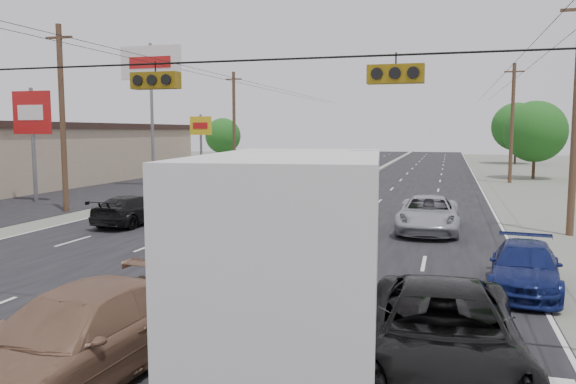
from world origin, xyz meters
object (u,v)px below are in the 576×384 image
utility_pole_left_b (62,118)px  black_suv (443,336)px  red_sedan (295,253)px  queue_car_b (330,249)px  pole_sign_mid (32,119)px  box_truck (299,260)px  utility_pole_right_c (512,122)px  tan_sedan (76,339)px  tree_right_mid (535,131)px  tree_right_far (516,127)px  queue_car_c (428,214)px  tree_left_far (223,136)px  oncoming_far (286,188)px  utility_pole_right_b (576,114)px  oncoming_near (133,210)px  pole_sign_far (201,131)px  queue_car_a (327,222)px  queue_car_d (525,268)px  pole_sign_billboard (151,72)px  utility_pole_left_c (234,123)px

utility_pole_left_b → black_suv: utility_pole_left_b is taller
red_sedan → queue_car_b: red_sedan is taller
pole_sign_mid → box_truck: 29.26m
utility_pole_right_c → tan_sedan: 44.43m
utility_pole_right_c → tree_right_mid: (2.50, 5.00, -0.77)m
utility_pole_right_c → box_truck: utility_pole_right_c is taller
tree_right_far → queue_car_c: tree_right_far is taller
tree_left_far → tan_sedan: (23.40, -62.81, -2.90)m
oncoming_far → queue_car_c: bearing=126.6°
box_truck → red_sedan: bearing=99.2°
box_truck → utility_pole_right_b: bearing=58.2°
tan_sedan → pole_sign_mid: bearing=137.9°
tree_right_mid → oncoming_near: tree_right_mid is taller
tree_right_far → box_truck: bearing=-98.8°
pole_sign_far → box_truck: 46.20m
pole_sign_far → queue_car_a: pole_sign_far is taller
pole_sign_far → queue_car_b: pole_sign_far is taller
utility_pole_left_b → tree_right_far: size_ratio=1.23×
queue_car_d → black_suv: bearing=-101.7°
pole_sign_billboard → oncoming_far: size_ratio=2.01×
tree_right_mid → queue_car_b: tree_right_mid is taller
pole_sign_far → tree_right_far: (32.00, 30.00, 0.55)m
oncoming_near → pole_sign_billboard: bearing=-60.7°
red_sedan → queue_car_d: bearing=3.6°
pole_sign_billboard → queue_car_b: size_ratio=2.96×
pole_sign_billboard → pole_sign_mid: bearing=-104.0°
tan_sedan → queue_car_d: size_ratio=1.26×
red_sedan → box_truck: bearing=-69.1°
queue_car_a → box_truck: bearing=-84.3°
tree_right_far → tree_left_far: bearing=-165.3°
utility_pole_left_c → black_suv: 45.70m
box_truck → queue_car_a: size_ratio=1.99×
utility_pole_left_c → oncoming_near: (5.80, -27.72, -4.42)m
pole_sign_mid → queue_car_c: size_ratio=1.26×
utility_pole_right_c → box_truck: size_ratio=1.22×
pole_sign_billboard → pole_sign_far: pole_sign_billboard is taller
pole_sign_far → box_truck: pole_sign_far is taller
box_truck → black_suv: box_truck is taller
utility_pole_left_c → pole_sign_mid: (-4.50, -22.00, 0.01)m
pole_sign_billboard → queue_car_b: 29.35m
utility_pole_left_b → tree_right_far: 61.95m
utility_pole_left_b → queue_car_a: (15.28, -3.56, -4.41)m
utility_pole_right_b → queue_car_c: utility_pole_right_b is taller
pole_sign_billboard → oncoming_far: pole_sign_billboard is taller
red_sedan → queue_car_a: 5.75m
pole_sign_billboard → queue_car_a: bearing=-43.8°
tree_right_mid → red_sedan: (-12.00, -39.31, -3.72)m
utility_pole_right_b → tree_left_far: (-34.50, 45.00, -1.39)m
queue_car_b → tree_right_far: bearing=79.1°
utility_pole_left_b → utility_pole_left_c: size_ratio=1.00×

